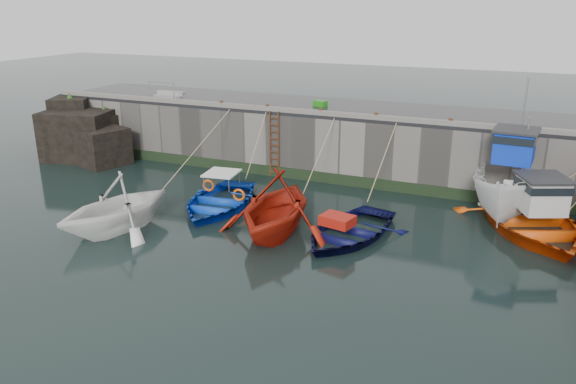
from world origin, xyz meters
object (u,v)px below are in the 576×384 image
at_px(boat_near_blacktrim, 276,232).
at_px(fish_crate, 320,103).
at_px(boat_far_orange, 530,219).
at_px(bollard_c, 321,111).
at_px(bollard_d, 376,116).
at_px(bollard_a, 221,104).
at_px(ladder, 274,145).
at_px(boat_near_navy, 348,237).
at_px(boat_near_white, 118,229).
at_px(bollard_b, 267,107).
at_px(bollard_e, 451,122).
at_px(boat_far_white, 511,186).
at_px(boat_near_blue, 218,207).

height_order(boat_near_blacktrim, fish_crate, fish_crate).
relative_size(boat_far_orange, bollard_c, 27.86).
relative_size(fish_crate, bollard_d, 2.25).
bearing_deg(bollard_a, bollard_d, 0.00).
distance_m(bollard_a, bollard_d, 7.80).
height_order(ladder, boat_near_navy, ladder).
distance_m(boat_near_white, bollard_c, 10.48).
height_order(boat_near_blacktrim, bollard_d, bollard_d).
height_order(boat_near_navy, bollard_a, bollard_a).
height_order(bollard_a, bollard_b, same).
height_order(bollard_b, bollard_e, same).
distance_m(boat_near_navy, bollard_b, 9.06).
bearing_deg(fish_crate, bollard_a, -138.79).
relative_size(bollard_c, bollard_d, 1.00).
xyz_separation_m(boat_near_blacktrim, bollard_e, (5.08, 6.62, 3.30)).
height_order(boat_near_navy, boat_far_orange, boat_far_orange).
bearing_deg(boat_far_white, boat_far_orange, -58.71).
relative_size(boat_far_white, bollard_e, 24.81).
relative_size(fish_crate, bollard_e, 2.25).
bearing_deg(bollard_d, ladder, -176.00).
bearing_deg(boat_near_blue, boat_near_white, -129.83).
xyz_separation_m(boat_near_blue, boat_far_white, (11.04, 4.12, 1.10)).
bearing_deg(boat_near_navy, boat_far_white, 55.71).
height_order(boat_near_white, bollard_c, bollard_c).
distance_m(boat_near_navy, bollard_e, 7.24).
distance_m(boat_near_navy, boat_far_orange, 6.85).
bearing_deg(ladder, bollard_c, 8.67).
height_order(boat_near_white, bollard_b, bollard_b).
xyz_separation_m(boat_near_white, bollard_d, (7.44, 8.69, 3.30)).
relative_size(boat_far_white, fish_crate, 11.02).
relative_size(ladder, boat_far_white, 0.46).
relative_size(fish_crate, bollard_b, 2.25).
height_order(boat_far_white, bollard_a, boat_far_white).
distance_m(ladder, boat_far_orange, 11.82).
height_order(boat_near_blue, boat_far_white, boat_far_white).
bearing_deg(boat_near_white, bollard_e, 54.27).
bearing_deg(fish_crate, boat_near_white, -93.93).
relative_size(bollard_a, bollard_c, 1.00).
xyz_separation_m(boat_near_blacktrim, bollard_b, (-3.42, 6.62, 3.30)).
relative_size(boat_near_blue, boat_far_white, 0.73).
bearing_deg(boat_near_white, ladder, 87.49).
relative_size(bollard_d, bollard_e, 1.00).
distance_m(boat_near_blacktrim, bollard_b, 8.15).
bearing_deg(fish_crate, boat_far_orange, -8.03).
xyz_separation_m(ladder, boat_far_white, (10.67, -0.68, -0.49)).
xyz_separation_m(ladder, boat_near_blue, (-0.37, -4.80, -1.59)).
height_order(boat_near_navy, bollard_d, bollard_d).
relative_size(boat_far_orange, bollard_a, 27.86).
bearing_deg(boat_far_orange, boat_near_white, 179.18).
bearing_deg(boat_near_blacktrim, ladder, 109.22).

